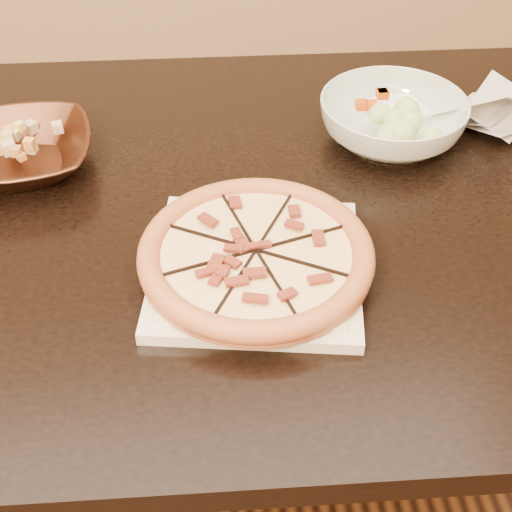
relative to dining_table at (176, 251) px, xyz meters
The scene contains 8 objects.
dining_table is the anchor object (origin of this frame).
plate 0.22m from the dining_table, 55.76° to the right, with size 0.32×0.32×0.02m.
pizza 0.23m from the dining_table, 55.76° to the right, with size 0.31×0.31×0.03m.
bronze_bowl 0.29m from the dining_table, 152.19° to the left, with size 0.23×0.23×0.06m, color #462618.
mixed_dish 0.31m from the dining_table, 152.39° to the left, with size 0.08×0.11×0.03m.
salad_bowl 0.42m from the dining_table, 19.93° to the left, with size 0.24×0.24×0.08m, color silver.
salad 0.44m from the dining_table, 20.01° to the left, with size 0.09×0.13×0.04m.
cling_film 0.59m from the dining_table, 16.67° to the left, with size 0.16×0.13×0.05m, color silver, non-canonical shape.
Camera 1 is at (0.01, -0.67, 1.41)m, focal length 50.00 mm.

